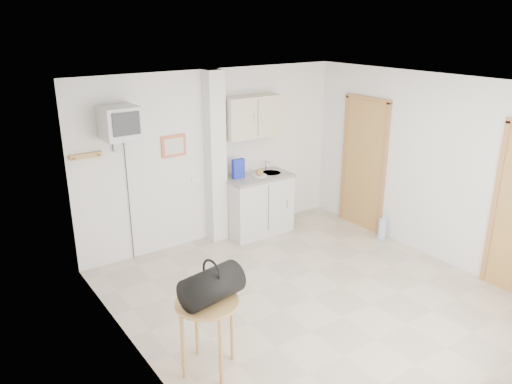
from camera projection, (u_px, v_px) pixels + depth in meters
ground at (313, 298)px, 5.96m from camera, size 4.50×4.50×0.00m
room_envelope at (329, 169)px, 5.65m from camera, size 4.24×4.54×2.55m
kitchenette at (256, 182)px, 7.55m from camera, size 1.03×0.58×2.10m
crt_television at (120, 124)px, 6.10m from camera, size 0.44×0.45×2.15m
round_table at (207, 312)px, 4.55m from camera, size 0.59×0.59×0.73m
duffel_bag at (212, 286)px, 4.47m from camera, size 0.61×0.40×0.42m
water_bottle at (382, 228)px, 7.51m from camera, size 0.12×0.12×0.36m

